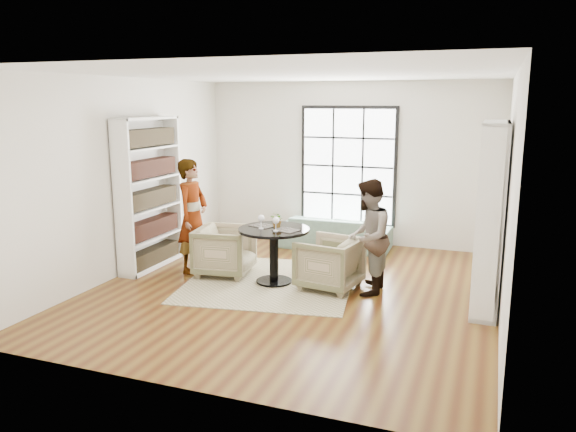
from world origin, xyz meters
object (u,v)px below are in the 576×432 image
at_px(person_right, 368,237).
at_px(wine_glass_right, 276,221).
at_px(sofa, 335,232).
at_px(flower_centerpiece, 278,220).
at_px(armchair_right, 329,263).
at_px(person_left, 193,216).
at_px(wine_glass_left, 261,219).
at_px(pedestal_table, 274,244).
at_px(armchair_left, 225,251).

xyz_separation_m(person_right, wine_glass_right, (-1.29, -0.21, 0.18)).
height_order(sofa, flower_centerpiece, flower_centerpiece).
bearing_deg(armchair_right, person_right, 99.19).
xyz_separation_m(person_left, wine_glass_right, (1.50, -0.27, 0.09)).
xyz_separation_m(person_right, wine_glass_left, (-1.55, -0.13, 0.17)).
distance_m(person_right, wine_glass_right, 1.31).
height_order(pedestal_table, wine_glass_left, wine_glass_left).
bearing_deg(person_left, person_right, -90.37).
bearing_deg(flower_centerpiece, armchair_left, 176.35).
bearing_deg(sofa, person_left, 50.68).
bearing_deg(wine_glass_left, flower_centerpiece, 33.63).
height_order(person_left, wine_glass_left, person_left).
bearing_deg(pedestal_table, person_right, 1.90).
distance_m(armchair_left, person_left, 0.75).
height_order(person_right, wine_glass_right, person_right).
distance_m(pedestal_table, sofa, 2.29).
height_order(wine_glass_left, wine_glass_right, wine_glass_right).
relative_size(armchair_left, flower_centerpiece, 3.71).
xyz_separation_m(armchair_left, person_right, (2.24, -0.07, 0.42)).
relative_size(sofa, armchair_right, 2.43).
distance_m(armchair_left, person_right, 2.28).
height_order(armchair_left, wine_glass_right, wine_glass_right).
height_order(sofa, armchair_right, armchair_right).
distance_m(person_left, person_right, 2.79).
bearing_deg(pedestal_table, armchair_left, 172.55).
height_order(person_left, person_right, person_left).
xyz_separation_m(pedestal_table, person_right, (1.38, 0.05, 0.21)).
height_order(person_left, flower_centerpiece, person_left).
xyz_separation_m(armchair_left, wine_glass_right, (0.95, -0.27, 0.60)).
relative_size(sofa, flower_centerpiece, 8.89).
bearing_deg(armchair_right, person_left, -82.51).
distance_m(wine_glass_left, flower_centerpiece, 0.25).
bearing_deg(person_left, armchair_right, -90.71).
distance_m(armchair_left, armchair_right, 1.69).
bearing_deg(armchair_left, flower_centerpiece, -101.74).
bearing_deg(pedestal_table, armchair_right, 3.15).
xyz_separation_m(pedestal_table, wine_glass_right, (0.10, -0.16, 0.38)).
relative_size(armchair_left, armchair_right, 1.02).
distance_m(sofa, person_right, 2.51).
bearing_deg(flower_centerpiece, wine_glass_right, -74.92).
relative_size(armchair_left, person_right, 0.52).
distance_m(armchair_right, person_left, 2.30).
relative_size(armchair_right, person_left, 0.46).
distance_m(armchair_left, wine_glass_right, 1.16).
distance_m(sofa, flower_centerpiece, 2.30).
distance_m(person_right, wine_glass_left, 1.56).
bearing_deg(armchair_right, flower_centerpiece, -81.49).
bearing_deg(armchair_right, wine_glass_right, -65.07).
xyz_separation_m(pedestal_table, flower_centerpiece, (0.04, 0.06, 0.34)).
relative_size(sofa, person_right, 1.25).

